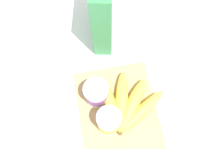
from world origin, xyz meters
TOP-DOWN VIEW (x-y plane):
  - ground_plane at (0.00, 0.00)m, footprint 2.40×2.40m
  - cutting_board at (0.00, 0.00)m, footprint 0.31×0.23m
  - cereal_box at (0.31, -0.01)m, footprint 0.21×0.10m
  - yogurt_cup_front at (-0.03, 0.03)m, footprint 0.07×0.07m
  - yogurt_cup_back at (0.06, 0.06)m, footprint 0.07×0.07m
  - banana_bunch at (0.02, -0.03)m, footprint 0.20×0.20m

SIDE VIEW (x-z plane):
  - ground_plane at x=0.00m, z-range 0.00..0.00m
  - cutting_board at x=0.00m, z-range 0.00..0.01m
  - banana_bunch at x=0.02m, z-range 0.01..0.05m
  - yogurt_cup_back at x=0.06m, z-range 0.01..0.10m
  - yogurt_cup_front at x=-0.03m, z-range 0.01..0.10m
  - cereal_box at x=0.31m, z-range 0.00..0.27m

